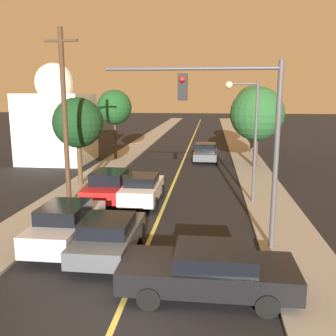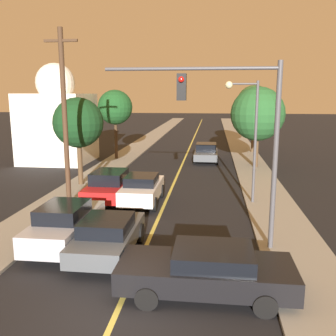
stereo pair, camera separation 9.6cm
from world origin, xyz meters
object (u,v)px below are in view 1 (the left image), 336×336
(traffic_signal_mast, at_px, (236,122))
(streetlamp_right, at_px, (248,124))
(car_near_lane_second, at_px, (142,189))
(car_far_oncoming, at_px, (205,152))
(tree_right_near, at_px, (257,114))
(utility_pole_left, at_px, (65,116))
(car_outer_lane_front, at_px, (66,224))
(car_near_lane_front, at_px, (109,235))
(tree_right_far, at_px, (253,103))
(tree_left_near, at_px, (114,108))
(domed_building_left, at_px, (57,121))
(tree_left_far, at_px, (78,123))
(car_outer_lane_second, at_px, (110,185))
(car_crossing_right, at_px, (209,270))

(traffic_signal_mast, distance_m, streetlamp_right, 5.87)
(car_near_lane_second, bearing_deg, traffic_signal_mast, -50.57)
(car_far_oncoming, xyz_separation_m, tree_right_near, (3.77, -2.46, 3.32))
(car_far_oncoming, bearing_deg, utility_pole_left, 64.04)
(car_near_lane_second, height_order, traffic_signal_mast, traffic_signal_mast)
(car_outer_lane_front, bearing_deg, car_near_lane_front, -21.25)
(streetlamp_right, relative_size, tree_right_far, 0.97)
(streetlamp_right, relative_size, tree_left_near, 1.05)
(traffic_signal_mast, xyz_separation_m, domed_building_left, (-13.30, 16.25, -1.22))
(tree_left_near, relative_size, domed_building_left, 0.72)
(car_far_oncoming, bearing_deg, car_near_lane_front, 81.00)
(car_near_lane_front, distance_m, tree_right_far, 25.34)
(utility_pole_left, relative_size, domed_building_left, 1.06)
(car_near_lane_second, xyz_separation_m, tree_right_near, (6.76, 10.13, 3.28))
(utility_pole_left, xyz_separation_m, tree_left_near, (-1.05, 13.41, -0.09))
(tree_right_near, bearing_deg, car_near_lane_second, -123.73)
(utility_pole_left, bearing_deg, car_outer_lane_front, -69.82)
(utility_pole_left, bearing_deg, tree_left_far, 101.89)
(utility_pole_left, bearing_deg, tree_left_near, 94.47)
(car_near_lane_second, xyz_separation_m, car_outer_lane_second, (-1.81, 0.50, 0.02))
(tree_right_far, bearing_deg, streetlamp_right, -96.92)
(tree_right_near, bearing_deg, utility_pole_left, -133.16)
(car_near_lane_second, xyz_separation_m, car_far_oncoming, (3.00, 12.59, -0.04))
(tree_right_far, bearing_deg, domed_building_left, -158.16)
(car_near_lane_second, height_order, utility_pole_left, utility_pole_left)
(tree_left_near, height_order, tree_left_far, tree_left_near)
(car_near_lane_second, relative_size, utility_pole_left, 0.48)
(car_outer_lane_second, relative_size, tree_left_near, 0.81)
(streetlamp_right, relative_size, tree_left_far, 1.16)
(tree_right_near, bearing_deg, tree_left_near, 168.08)
(streetlamp_right, relative_size, domed_building_left, 0.76)
(tree_left_far, bearing_deg, car_near_lane_second, -36.28)
(car_outer_lane_second, relative_size, car_far_oncoming, 1.11)
(traffic_signal_mast, relative_size, domed_building_left, 0.82)
(car_near_lane_front, height_order, car_outer_lane_front, car_outer_lane_front)
(car_outer_lane_second, relative_size, car_crossing_right, 0.95)
(car_near_lane_front, height_order, utility_pole_left, utility_pole_left)
(traffic_signal_mast, xyz_separation_m, tree_right_far, (3.01, 22.79, 0.11))
(car_outer_lane_front, height_order, tree_left_far, tree_left_far)
(traffic_signal_mast, bearing_deg, tree_right_far, 82.47)
(streetlamp_right, xyz_separation_m, utility_pole_left, (-8.76, -1.47, 0.43))
(car_outer_lane_second, xyz_separation_m, car_far_oncoming, (4.80, 12.09, -0.06))
(car_outer_lane_front, xyz_separation_m, tree_right_far, (9.07, 23.25, 3.86))
(car_outer_lane_second, bearing_deg, streetlamp_right, 0.77)
(car_near_lane_front, distance_m, car_outer_lane_second, 7.07)
(car_far_oncoming, relative_size, utility_pole_left, 0.50)
(car_near_lane_second, distance_m, tree_right_far, 19.45)
(car_outer_lane_front, distance_m, car_crossing_right, 5.98)
(car_crossing_right, height_order, streetlamp_right, streetlamp_right)
(car_outer_lane_second, bearing_deg, tree_left_near, 103.09)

